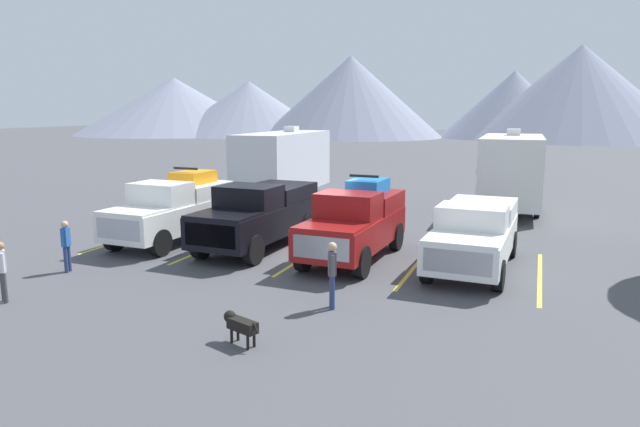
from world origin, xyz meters
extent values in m
plane|color=#47474C|center=(0.00, 0.00, 0.00)|extent=(240.00, 240.00, 0.00)
cube|color=white|center=(-5.29, -0.35, 0.92)|extent=(2.25, 5.34, 0.95)
cube|color=white|center=(-5.36, -2.24, 1.44)|extent=(2.03, 1.55, 0.08)
cube|color=white|center=(-5.31, -0.82, 1.80)|extent=(1.98, 1.44, 0.81)
cube|color=slate|center=(-5.33, -1.37, 1.84)|extent=(1.82, 0.29, 0.59)
cube|color=white|center=(-5.24, 1.08, 1.68)|extent=(2.10, 2.50, 0.56)
cube|color=silver|center=(-5.39, -2.95, 0.97)|extent=(1.75, 0.12, 0.67)
cylinder|color=black|center=(-4.41, -2.17, 0.45)|extent=(0.31, 0.90, 0.89)
cylinder|color=black|center=(-6.30, -2.10, 0.45)|extent=(0.31, 0.90, 0.89)
cylinder|color=black|center=(-4.28, 1.41, 0.45)|extent=(0.31, 0.90, 0.89)
cylinder|color=black|center=(-6.17, 1.48, 0.45)|extent=(0.31, 0.90, 0.89)
cube|color=orange|center=(-5.24, 1.08, 2.19)|extent=(1.19, 1.59, 0.45)
cylinder|color=black|center=(-4.80, 0.53, 2.18)|extent=(0.20, 0.45, 0.44)
cylinder|color=black|center=(-5.72, 0.56, 2.18)|extent=(0.20, 0.45, 0.44)
cylinder|color=black|center=(-4.76, 1.59, 2.18)|extent=(0.20, 0.45, 0.44)
cylinder|color=black|center=(-5.68, 1.63, 2.18)|extent=(0.20, 0.45, 0.44)
cube|color=black|center=(-5.26, 0.64, 2.56)|extent=(1.03, 0.12, 0.08)
cube|color=black|center=(-2.00, -0.04, 0.97)|extent=(2.29, 5.75, 1.00)
cube|color=black|center=(-2.07, -2.08, 1.50)|extent=(2.05, 1.66, 0.08)
cube|color=black|center=(-2.01, -0.55, 1.85)|extent=(2.01, 1.55, 0.77)
cube|color=slate|center=(-2.04, -1.14, 1.89)|extent=(1.84, 0.28, 0.57)
cube|color=black|center=(-1.94, 1.49, 1.74)|extent=(2.13, 2.69, 0.55)
cube|color=silver|center=(-2.10, -2.85, 1.02)|extent=(1.77, 0.12, 0.70)
cylinder|color=black|center=(-1.11, -2.00, 0.47)|extent=(0.31, 0.95, 0.94)
cylinder|color=black|center=(-3.02, -1.93, 0.47)|extent=(0.31, 0.95, 0.94)
cylinder|color=black|center=(-0.97, 1.86, 0.47)|extent=(0.31, 0.95, 0.94)
cylinder|color=black|center=(-2.88, 1.93, 0.47)|extent=(0.31, 0.95, 0.94)
cube|color=maroon|center=(1.54, -0.32, 0.92)|extent=(2.15, 5.30, 0.92)
cube|color=maroon|center=(1.47, -2.20, 1.42)|extent=(1.94, 1.53, 0.08)
cube|color=maroon|center=(1.53, -0.79, 1.79)|extent=(1.89, 1.43, 0.82)
cube|color=slate|center=(1.51, -1.34, 1.84)|extent=(1.73, 0.29, 0.61)
cube|color=maroon|center=(1.59, 1.09, 1.67)|extent=(2.01, 2.48, 0.58)
cube|color=silver|center=(1.45, -2.91, 0.97)|extent=(1.67, 0.12, 0.64)
cylinder|color=black|center=(2.38, -2.13, 0.47)|extent=(0.31, 0.94, 0.93)
cylinder|color=black|center=(0.57, -2.07, 0.47)|extent=(0.31, 0.94, 0.93)
cylinder|color=black|center=(2.51, 1.43, 0.47)|extent=(0.31, 0.94, 0.93)
cylinder|color=black|center=(0.71, 1.49, 0.47)|extent=(0.31, 0.94, 0.93)
cube|color=blue|center=(1.59, 1.09, 2.19)|extent=(1.14, 1.58, 0.45)
cylinder|color=black|center=(2.02, 0.55, 2.18)|extent=(0.20, 0.45, 0.44)
cylinder|color=black|center=(1.13, 0.58, 2.18)|extent=(0.20, 0.45, 0.44)
cylinder|color=black|center=(2.06, 1.61, 2.18)|extent=(0.20, 0.45, 0.44)
cylinder|color=black|center=(1.17, 1.64, 2.18)|extent=(0.20, 0.45, 0.44)
cube|color=black|center=(1.58, 0.66, 2.56)|extent=(0.98, 0.12, 0.08)
cube|color=white|center=(5.19, -0.02, 0.85)|extent=(2.25, 5.66, 0.87)
cube|color=white|center=(5.12, -2.03, 1.33)|extent=(2.02, 1.64, 0.08)
cube|color=white|center=(5.18, -0.52, 1.64)|extent=(1.97, 1.52, 0.70)
cube|color=slate|center=(5.15, -1.11, 1.67)|extent=(1.80, 0.27, 0.52)
cube|color=white|center=(5.25, 1.49, 1.55)|extent=(2.09, 2.64, 0.53)
cube|color=silver|center=(5.09, -2.79, 0.90)|extent=(1.74, 0.12, 0.61)
cylinder|color=black|center=(6.06, -1.96, 0.42)|extent=(0.31, 0.85, 0.84)
cylinder|color=black|center=(4.19, -1.89, 0.42)|extent=(0.31, 0.85, 0.84)
cylinder|color=black|center=(6.20, 1.84, 0.42)|extent=(0.31, 0.85, 0.84)
cylinder|color=black|center=(4.33, 1.91, 0.42)|extent=(0.31, 0.85, 0.84)
cube|color=gold|center=(-7.09, -0.24, 0.00)|extent=(0.12, 5.50, 0.01)
cube|color=gold|center=(-3.55, -0.24, 0.00)|extent=(0.12, 5.50, 0.01)
cube|color=gold|center=(0.00, -0.24, 0.00)|extent=(0.12, 5.50, 0.01)
cube|color=gold|center=(3.55, -0.24, 0.00)|extent=(0.12, 5.50, 0.01)
cube|color=gold|center=(7.09, -0.24, 0.00)|extent=(0.12, 5.50, 0.01)
cube|color=silver|center=(-5.56, 9.86, 2.03)|extent=(2.76, 7.51, 2.99)
cube|color=#4C6B99|center=(-6.85, 9.83, 2.18)|extent=(0.21, 7.15, 0.24)
cube|color=silver|center=(-5.59, 10.98, 3.67)|extent=(0.62, 0.72, 0.30)
cube|color=#333333|center=(-5.44, 5.54, 0.32)|extent=(0.15, 1.20, 0.12)
cylinder|color=black|center=(-4.36, 9.00, 0.38)|extent=(0.24, 0.77, 0.76)
cylinder|color=black|center=(-6.71, 8.94, 0.38)|extent=(0.24, 0.77, 0.76)
cylinder|color=black|center=(-4.41, 10.79, 0.38)|extent=(0.24, 0.77, 0.76)
cylinder|color=black|center=(-6.76, 10.73, 0.38)|extent=(0.24, 0.77, 0.76)
cube|color=white|center=(5.71, 10.05, 2.02)|extent=(2.75, 6.20, 2.98)
cube|color=#4C6B99|center=(4.41, 10.02, 2.17)|extent=(0.18, 5.88, 0.24)
cube|color=silver|center=(5.69, 10.97, 3.66)|extent=(0.62, 0.72, 0.30)
cube|color=#333333|center=(5.81, 6.39, 0.32)|extent=(0.15, 1.20, 0.12)
cylinder|color=black|center=(6.92, 9.35, 0.38)|extent=(0.24, 0.77, 0.76)
cylinder|color=black|center=(4.54, 9.29, 0.38)|extent=(0.24, 0.77, 0.76)
cylinder|color=black|center=(6.88, 10.82, 0.38)|extent=(0.24, 0.77, 0.76)
cylinder|color=black|center=(4.50, 10.76, 0.38)|extent=(0.24, 0.77, 0.76)
cylinder|color=navy|center=(2.41, -4.70, 0.41)|extent=(0.12, 0.12, 0.82)
cylinder|color=navy|center=(2.48, -4.85, 0.41)|extent=(0.12, 0.12, 0.82)
cube|color=#4C4C51|center=(2.45, -4.77, 1.11)|extent=(0.27, 0.30, 0.58)
sphere|color=tan|center=(2.45, -4.77, 1.51)|extent=(0.22, 0.22, 0.22)
cylinder|color=#4C4C51|center=(2.39, -4.65, 1.08)|extent=(0.10, 0.10, 0.52)
cylinder|color=#4C4C51|center=(2.50, -4.89, 1.08)|extent=(0.10, 0.10, 0.52)
cylinder|color=navy|center=(-5.86, -4.58, 0.39)|extent=(0.11, 0.11, 0.77)
cylinder|color=navy|center=(-5.82, -4.73, 0.39)|extent=(0.11, 0.11, 0.77)
cube|color=#2659A5|center=(-5.84, -4.65, 1.04)|extent=(0.22, 0.26, 0.55)
sphere|color=tan|center=(-5.84, -4.65, 1.42)|extent=(0.21, 0.21, 0.21)
cylinder|color=#2659A5|center=(-5.87, -4.53, 1.02)|extent=(0.09, 0.09, 0.49)
cylinder|color=#2659A5|center=(-5.81, -4.77, 1.02)|extent=(0.09, 0.09, 0.49)
cylinder|color=#3F3F42|center=(-5.32, -7.24, 0.39)|extent=(0.11, 0.11, 0.77)
cylinder|color=#3F3F42|center=(-5.18, -7.31, 0.39)|extent=(0.11, 0.11, 0.77)
cube|color=silver|center=(-5.25, -7.28, 1.05)|extent=(0.28, 0.26, 0.55)
sphere|color=#9E704C|center=(-5.25, -7.28, 1.43)|extent=(0.21, 0.21, 0.21)
cylinder|color=silver|center=(-5.36, -7.22, 1.02)|extent=(0.09, 0.09, 0.49)
cylinder|color=silver|center=(-5.14, -7.34, 1.02)|extent=(0.09, 0.09, 0.49)
cube|color=black|center=(1.50, -7.45, 0.42)|extent=(0.75, 0.48, 0.23)
sphere|color=black|center=(1.13, -7.32, 0.51)|extent=(0.25, 0.25, 0.25)
cylinder|color=black|center=(1.86, -7.58, 0.46)|extent=(0.16, 0.09, 0.20)
cylinder|color=black|center=(1.24, -7.44, 0.15)|extent=(0.06, 0.06, 0.30)
cylinder|color=black|center=(1.30, -7.29, 0.15)|extent=(0.06, 0.06, 0.30)
cylinder|color=black|center=(1.70, -7.61, 0.15)|extent=(0.06, 0.06, 0.30)
cylinder|color=black|center=(1.76, -7.45, 0.15)|extent=(0.06, 0.06, 0.30)
cone|color=gray|center=(-59.47, 76.82, 5.37)|extent=(37.59, 37.59, 10.73)
cone|color=gray|center=(-44.19, 78.47, 4.94)|extent=(30.44, 30.44, 9.87)
cone|color=gray|center=(-24.22, 78.14, 6.91)|extent=(31.65, 31.65, 13.82)
cone|color=gray|center=(2.28, 84.58, 5.55)|extent=(24.07, 24.07, 11.10)
cone|color=gray|center=(12.01, 81.68, 7.31)|extent=(34.01, 34.01, 14.61)
camera|label=1|loc=(6.85, -16.96, 4.69)|focal=31.82mm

